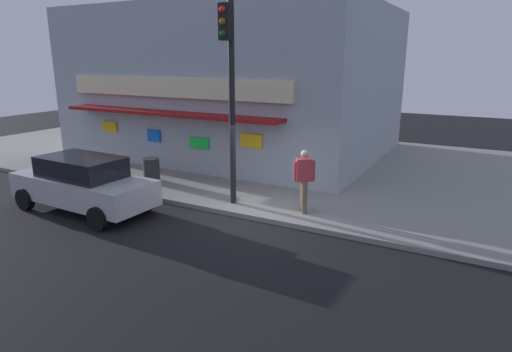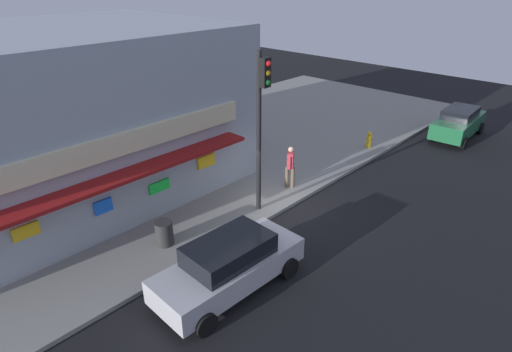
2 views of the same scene
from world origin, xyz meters
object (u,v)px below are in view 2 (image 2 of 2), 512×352
Objects in this scene: fire_hydrant at (369,140)px; pedestrian at (290,165)px; traffic_light at (261,115)px; parked_car_silver at (229,265)px; parked_car_green at (458,123)px; trash_can at (164,233)px.

fire_hydrant is 0.46× the size of pedestrian.
fire_hydrant is 6.20m from pedestrian.
parked_car_silver is at bearing -148.87° from traffic_light.
traffic_light is at bearing 169.94° from parked_car_green.
fire_hydrant is at bearing 1.70° from traffic_light.
pedestrian reaches higher than fire_hydrant.
traffic_light reaches higher than fire_hydrant.
traffic_light reaches higher than pedestrian.
parked_car_green is 0.96× the size of parked_car_silver.
trash_can is 0.19× the size of parked_car_green.
fire_hydrant is at bearing 151.89° from parked_car_green.
traffic_light is 1.34× the size of parked_car_green.
parked_car_silver is (-5.84, -2.58, -0.31)m from pedestrian.
parked_car_green is at bearing -0.37° from parked_car_silver.
fire_hydrant is at bearing 11.63° from parked_car_silver.
parked_car_silver is (0.08, -2.99, 0.28)m from trash_can.
pedestrian is 0.41× the size of parked_car_green.
parked_car_silver is (-16.84, 0.11, -0.02)m from parked_car_green.
pedestrian reaches higher than parked_car_silver.
traffic_light is at bearing 31.13° from parked_car_silver.
trash_can is at bearing 168.59° from traffic_light.
fire_hydrant is (8.32, 0.25, -3.30)m from traffic_light.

